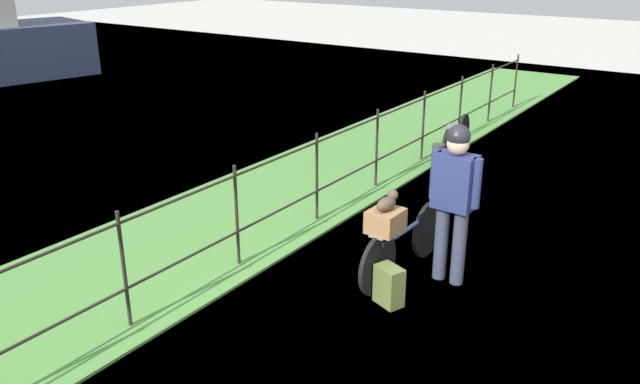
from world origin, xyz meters
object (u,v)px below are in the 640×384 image
object	(u,v)px
backpack_on_paving	(389,286)
terrier_dog	(388,202)
bicycle_main	(403,245)
mooring_bollard	(438,159)
bicycle_parked	(456,139)
wooden_crate	(385,221)
cyclist_person	(454,191)

from	to	relation	value
backpack_on_paving	terrier_dog	bearing A→B (deg)	-31.98
bicycle_main	mooring_bollard	size ratio (longest dim) A/B	3.53
backpack_on_paving	mooring_bollard	xyz separation A→B (m)	(3.81, 1.24, 0.04)
mooring_bollard	bicycle_parked	bearing A→B (deg)	6.28
backpack_on_paving	bicycle_parked	xyz separation A→B (m)	(4.69, 1.34, 0.14)
wooden_crate	terrier_dog	size ratio (longest dim) A/B	1.09
wooden_crate	terrier_dog	world-z (taller)	terrier_dog
wooden_crate	terrier_dog	xyz separation A→B (m)	(0.02, -0.00, 0.19)
wooden_crate	bicycle_parked	xyz separation A→B (m)	(4.46, 1.15, -0.42)
mooring_bollard	bicycle_parked	xyz separation A→B (m)	(0.89, 0.10, 0.10)
terrier_dog	mooring_bollard	world-z (taller)	terrier_dog
bicycle_main	bicycle_parked	xyz separation A→B (m)	(4.07, 1.16, -0.00)
wooden_crate	mooring_bollard	bearing A→B (deg)	16.41
wooden_crate	mooring_bollard	size ratio (longest dim) A/B	0.71
bicycle_main	terrier_dog	distance (m)	0.71
wooden_crate	cyclist_person	world-z (taller)	cyclist_person
cyclist_person	backpack_on_paving	distance (m)	1.15
terrier_dog	bicycle_parked	size ratio (longest dim) A/B	0.20
backpack_on_paving	bicycle_parked	size ratio (longest dim) A/B	0.25
bicycle_main	wooden_crate	distance (m)	0.57
backpack_on_paving	wooden_crate	bearing A→B (deg)	-29.03
bicycle_main	backpack_on_paving	distance (m)	0.66
backpack_on_paving	cyclist_person	bearing A→B (deg)	-88.07
cyclist_person	backpack_on_paving	world-z (taller)	cyclist_person
bicycle_main	terrier_dog	bearing A→B (deg)	178.11
bicycle_main	mooring_bollard	xyz separation A→B (m)	(3.19, 1.07, -0.10)
wooden_crate	terrier_dog	bearing A→B (deg)	-1.89
bicycle_main	mooring_bollard	world-z (taller)	bicycle_main
wooden_crate	terrier_dog	distance (m)	0.19
terrier_dog	bicycle_parked	distance (m)	4.63
bicycle_main	cyclist_person	bearing A→B (deg)	-71.16
wooden_crate	backpack_on_paving	world-z (taller)	wooden_crate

